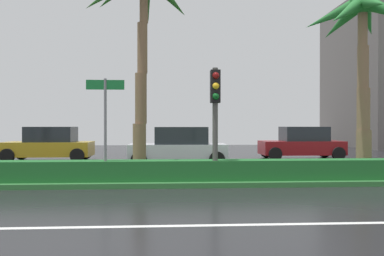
{
  "coord_description": "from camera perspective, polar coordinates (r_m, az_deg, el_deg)",
  "views": [
    {
      "loc": [
        1.0,
        -4.78,
        1.79
      ],
      "look_at": [
        2.1,
        14.0,
        1.66
      ],
      "focal_mm": 35.79,
      "sensor_mm": 36.0,
      "label": 1
    }
  ],
  "objects": [
    {
      "name": "palm_tree_centre",
      "position": [
        15.04,
        24.12,
        13.63
      ],
      "size": [
        3.96,
        4.01,
        6.44
      ],
      "color": "#7D6045",
      "rests_on": "median_strip"
    },
    {
      "name": "median_strip",
      "position": [
        12.94,
        -7.81,
        -7.23
      ],
      "size": [
        85.5,
        4.0,
        0.15
      ],
      "primitive_type": "cube",
      "color": "#2D6B33",
      "rests_on": "ground_plane"
    },
    {
      "name": "near_lane_divider_stripe",
      "position": [
        7.08,
        -11.73,
        -14.22
      ],
      "size": [
        81.0,
        0.14,
        0.01
      ],
      "primitive_type": "cube",
      "color": "white",
      "rests_on": "ground_plane"
    },
    {
      "name": "ground_plane",
      "position": [
        13.94,
        -7.49,
        -7.19
      ],
      "size": [
        90.0,
        42.0,
        0.1
      ],
      "primitive_type": "cube",
      "color": "black"
    },
    {
      "name": "traffic_signal_median_right",
      "position": [
        11.27,
        3.48,
        3.73
      ],
      "size": [
        0.28,
        0.43,
        3.33
      ],
      "color": "#4C4C47",
      "rests_on": "median_strip"
    },
    {
      "name": "median_hedge",
      "position": [
        11.5,
        -8.36,
        -6.3
      ],
      "size": [
        76.5,
        0.7,
        0.6
      ],
      "color": "#1E6028",
      "rests_on": "median_strip"
    },
    {
      "name": "street_name_sign",
      "position": [
        11.39,
        -12.8,
        1.84
      ],
      "size": [
        1.1,
        0.08,
        3.0
      ],
      "color": "slate",
      "rests_on": "median_strip"
    },
    {
      "name": "car_in_traffic_second",
      "position": [
        20.58,
        -20.5,
        -2.32
      ],
      "size": [
        4.3,
        2.02,
        1.72
      ],
      "rotation": [
        0.0,
        0.0,
        3.14
      ],
      "color": "#B28C1E",
      "rests_on": "ground_plane"
    },
    {
      "name": "car_in_traffic_third",
      "position": [
        17.07,
        -1.98,
        -2.84
      ],
      "size": [
        4.3,
        2.02,
        1.72
      ],
      "rotation": [
        0.0,
        0.0,
        3.14
      ],
      "color": "silver",
      "rests_on": "ground_plane"
    },
    {
      "name": "car_in_traffic_fourth",
      "position": [
        21.25,
        16.06,
        -2.22
      ],
      "size": [
        4.3,
        2.02,
        1.72
      ],
      "rotation": [
        0.0,
        0.0,
        3.14
      ],
      "color": "maroon",
      "rests_on": "ground_plane"
    }
  ]
}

